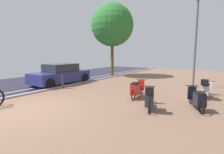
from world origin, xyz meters
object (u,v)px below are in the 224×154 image
object	(u,v)px
scooter_near	(206,89)
bollard_far	(63,82)
scooter_extra	(149,98)
scooter_far	(197,99)
parked_car_near	(61,75)
lamp_post	(196,38)
scooter_mid	(137,89)
street_tree	(112,25)

from	to	relation	value
scooter_near	bollard_far	world-z (taller)	scooter_near
scooter_extra	bollard_far	bearing A→B (deg)	170.73
scooter_near	scooter_far	bearing A→B (deg)	-92.27
scooter_near	parked_car_near	xyz separation A→B (m)	(-8.65, -1.05, 0.21)
scooter_near	lamp_post	size ratio (longest dim) A/B	0.34
scooter_near	scooter_mid	xyz separation A→B (m)	(-2.71, -1.70, -0.02)
parked_car_near	scooter_mid	bearing A→B (deg)	-6.22
scooter_far	scooter_extra	world-z (taller)	scooter_extra
scooter_mid	scooter_extra	size ratio (longest dim) A/B	1.09
scooter_mid	bollard_far	bearing A→B (deg)	-174.96
scooter_extra	parked_car_near	distance (m)	7.35
parked_car_near	street_tree	size ratio (longest dim) A/B	0.64
scooter_far	lamp_post	world-z (taller)	lamp_post
scooter_extra	street_tree	size ratio (longest dim) A/B	0.26
parked_car_near	scooter_far	bearing A→B (deg)	-6.76
parked_car_near	bollard_far	distance (m)	1.74
lamp_post	parked_car_near	bearing A→B (deg)	-154.92
lamp_post	scooter_far	bearing A→B (deg)	-79.46
scooter_near	parked_car_near	bearing A→B (deg)	-173.07
scooter_near	scooter_mid	distance (m)	3.20
scooter_far	parked_car_near	bearing A→B (deg)	173.24
parked_car_near	lamp_post	xyz separation A→B (m)	(7.71, 3.61, 2.34)
street_tree	bollard_far	xyz separation A→B (m)	(0.68, -6.37, -4.08)
scooter_near	scooter_extra	world-z (taller)	scooter_extra
scooter_mid	street_tree	world-z (taller)	street_tree
scooter_mid	lamp_post	distance (m)	5.28
scooter_mid	scooter_far	bearing A→B (deg)	-7.98
scooter_mid	parked_car_near	distance (m)	5.98
scooter_extra	scooter_far	bearing A→B (deg)	32.96
scooter_near	scooter_mid	size ratio (longest dim) A/B	0.97
lamp_post	scooter_near	bearing A→B (deg)	-69.76
scooter_extra	parked_car_near	bearing A→B (deg)	164.35
scooter_extra	parked_car_near	world-z (taller)	parked_car_near
parked_car_near	lamp_post	world-z (taller)	lamp_post
scooter_near	lamp_post	distance (m)	3.73
scooter_extra	street_tree	world-z (taller)	street_tree
street_tree	lamp_post	bearing A→B (deg)	-13.71
scooter_mid	scooter_far	distance (m)	2.65
scooter_extra	scooter_mid	bearing A→B (deg)	130.42
scooter_extra	bollard_far	xyz separation A→B (m)	(-5.71, 0.93, -0.01)
lamp_post	scooter_extra	bearing A→B (deg)	-96.44
lamp_post	street_tree	size ratio (longest dim) A/B	0.84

